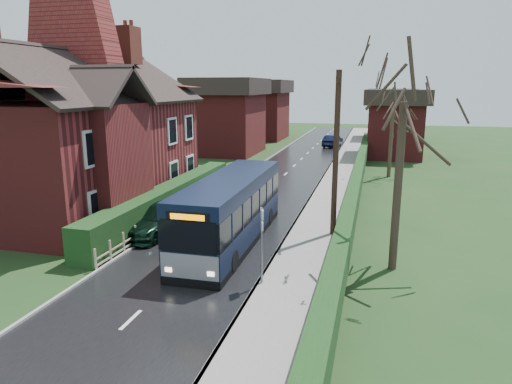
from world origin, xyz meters
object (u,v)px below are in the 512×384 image
(brick_house, at_px, (83,132))
(telegraph_pole, at_px, (336,155))
(bus, at_px, (231,211))
(car_silver, at_px, (221,184))
(car_green, at_px, (160,219))
(bus_stop_sign, at_px, (262,236))

(brick_house, xyz_separation_m, telegraph_pole, (13.80, -1.37, -0.59))
(bus, distance_m, car_silver, 9.77)
(car_green, bearing_deg, bus, 0.81)
(car_green, distance_m, bus_stop_sign, 7.71)
(bus_stop_sign, bearing_deg, bus, 99.67)
(bus_stop_sign, bearing_deg, car_silver, 93.63)
(car_silver, distance_m, bus_stop_sign, 14.46)
(car_silver, bearing_deg, bus, -79.07)
(brick_house, bearing_deg, bus, -19.91)
(brick_house, height_order, car_silver, brick_house)
(brick_house, distance_m, car_silver, 8.97)
(car_silver, height_order, bus_stop_sign, bus_stop_sign)
(brick_house, relative_size, telegraph_pole, 1.95)
(car_silver, relative_size, bus_stop_sign, 1.35)
(bus_stop_sign, distance_m, telegraph_pole, 6.70)
(bus, height_order, bus_stop_sign, bus)
(car_green, height_order, telegraph_pole, telegraph_pole)
(brick_house, bearing_deg, telegraph_pole, -5.65)
(car_silver, relative_size, car_green, 0.80)
(car_silver, height_order, car_green, car_green)
(bus, relative_size, bus_stop_sign, 3.46)
(bus, bearing_deg, brick_house, 159.55)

